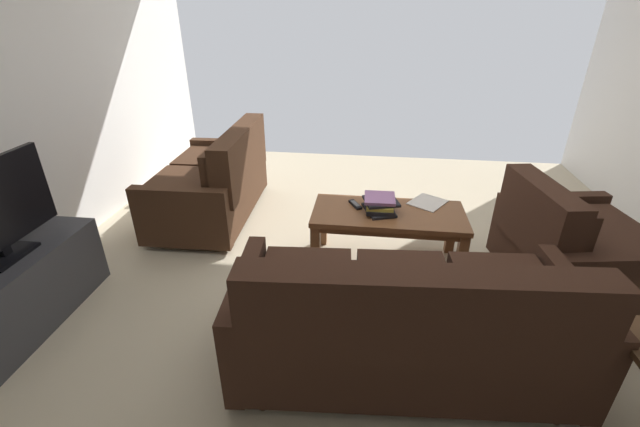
{
  "coord_description": "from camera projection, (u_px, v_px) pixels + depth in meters",
  "views": [
    {
      "loc": [
        -0.01,
        2.61,
        1.86
      ],
      "look_at": [
        0.31,
        0.18,
        0.62
      ],
      "focal_mm": 23.01,
      "sensor_mm": 36.0,
      "label": 1
    }
  ],
  "objects": [
    {
      "name": "loose_magazine",
      "position": [
        428.0,
        202.0,
        3.27
      ],
      "size": [
        0.35,
        0.36,
        0.01
      ],
      "primitive_type": "cube",
      "rotation": [
        0.0,
        0.0,
        5.7
      ],
      "color": "silver",
      "rests_on": "coffee_table"
    },
    {
      "name": "armchair_side",
      "position": [
        572.0,
        247.0,
        2.89
      ],
      "size": [
        1.02,
        1.11,
        0.83
      ],
      "color": "black",
      "rests_on": "ground"
    },
    {
      "name": "coffee_table",
      "position": [
        388.0,
        220.0,
        3.17
      ],
      "size": [
        1.16,
        0.53,
        0.45
      ],
      "color": "brown",
      "rests_on": "ground"
    },
    {
      "name": "ground_plane",
      "position": [
        362.0,
        277.0,
        3.15
      ],
      "size": [
        5.12,
        5.71,
        0.01
      ],
      "primitive_type": "cube",
      "color": "beige"
    },
    {
      "name": "book_stack",
      "position": [
        380.0,
        204.0,
        3.12
      ],
      "size": [
        0.3,
        0.32,
        0.12
      ],
      "color": "black",
      "rests_on": "coffee_table"
    },
    {
      "name": "sofa_main",
      "position": [
        406.0,
        321.0,
        2.17
      ],
      "size": [
        1.89,
        0.95,
        0.87
      ],
      "color": "black",
      "rests_on": "ground"
    },
    {
      "name": "tv_remote",
      "position": [
        355.0,
        205.0,
        3.22
      ],
      "size": [
        0.11,
        0.16,
        0.02
      ],
      "color": "black",
      "rests_on": "coffee_table"
    },
    {
      "name": "tv_stand",
      "position": [
        20.0,
        290.0,
        2.6
      ],
      "size": [
        0.45,
        1.09,
        0.5
      ],
      "color": "#38383D",
      "rests_on": "ground"
    },
    {
      "name": "loveseat_near",
      "position": [
        215.0,
        181.0,
        3.9
      ],
      "size": [
        0.87,
        1.45,
        0.88
      ],
      "color": "black",
      "rests_on": "ground"
    }
  ]
}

